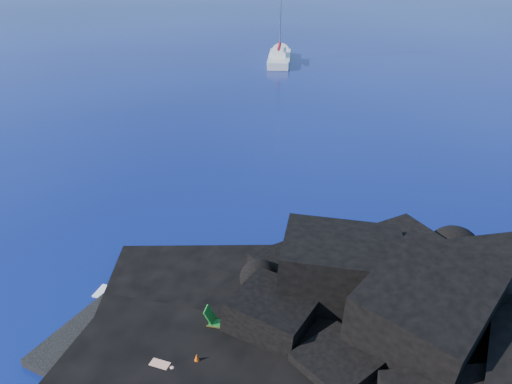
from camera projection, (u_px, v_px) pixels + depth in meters
ground at (61, 331)px, 20.13m from camera, size 400.00×400.00×0.00m
headland at (399, 367)px, 18.43m from camera, size 24.00×24.00×3.60m
beach at (164, 352)px, 19.09m from camera, size 9.08×6.86×0.70m
surf_foam at (225, 287)px, 22.68m from camera, size 10.00×8.00×0.06m
sailboat at (279, 62)px, 65.22m from camera, size 6.39×13.34×13.74m
deck_chair at (226, 320)px, 19.45m from camera, size 1.58×0.87×1.03m
towel at (160, 369)px, 17.85m from camera, size 2.21×1.08×0.06m
sunbather at (160, 366)px, 17.78m from camera, size 1.98×0.53×0.26m
marker_cone at (197, 360)px, 17.90m from camera, size 0.47×0.47×0.56m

